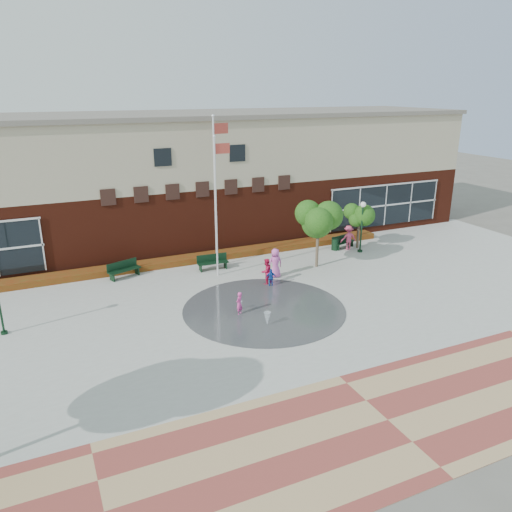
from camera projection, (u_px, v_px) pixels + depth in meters
name	position (u px, v px, depth m)	size (l,w,h in m)	color
ground	(291.00, 334.00, 23.22)	(120.00, 120.00, 0.00)	#666056
plaza_concrete	(256.00, 302.00, 26.67)	(46.00, 18.00, 0.01)	#A8A8A0
paver_band	(388.00, 420.00, 17.18)	(46.00, 6.00, 0.01)	brown
splash_pad	(264.00, 309.00, 25.81)	(8.40, 8.40, 0.01)	#383A3D
library_building	(181.00, 177.00, 36.81)	(44.40, 10.40, 9.20)	#531A0E
flower_bed	(209.00, 260.00, 33.23)	(26.00, 1.20, 0.40)	#9F0907
flagpole_left	(216.00, 185.00, 30.43)	(1.09, 0.28, 9.40)	white
flagpole_right	(217.00, 200.00, 28.95)	(1.03, 0.17, 8.38)	white
lamp_right	(362.00, 221.00, 34.06)	(0.38, 0.38, 3.58)	black
bench_left	(124.00, 273.00, 29.99)	(2.08, 1.22, 1.01)	black
bench_mid	(213.00, 265.00, 31.28)	(1.97, 0.65, 0.98)	black
bench_right	(344.00, 244.00, 35.54)	(1.89, 0.99, 0.92)	black
trash_can	(335.00, 244.00, 35.04)	(0.55, 0.55, 0.89)	black
tree_mid	(319.00, 217.00, 30.88)	(2.68, 2.68, 4.52)	#483A2D
tree_small_right	(359.00, 214.00, 34.91)	(1.97, 1.97, 3.37)	#483A2D
water_jet_a	(267.00, 326.00, 24.01)	(0.35, 0.35, 0.67)	white
water_jet_b	(240.00, 310.00, 25.69)	(0.21, 0.21, 0.46)	white
child_splash	(239.00, 303.00, 25.02)	(0.44, 0.29, 1.21)	#E13F9A
adult_red	(266.00, 272.00, 28.86)	(0.76, 0.59, 1.56)	#D41948
adult_pink	(275.00, 263.00, 29.90)	(0.88, 0.57, 1.80)	#CD57AF
child_blue	(271.00, 278.00, 28.60)	(0.62, 0.26, 1.06)	#1542A8
person_bench	(348.00, 238.00, 34.99)	(1.14, 0.66, 1.77)	#C83F67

